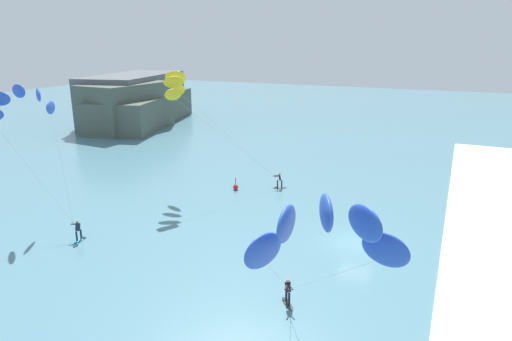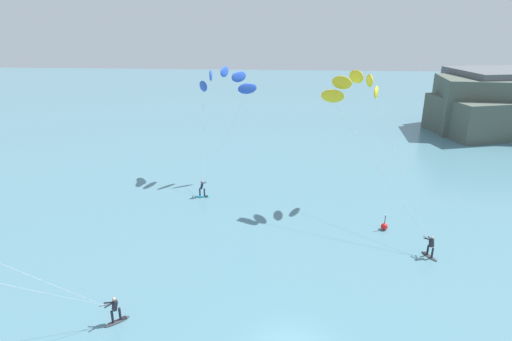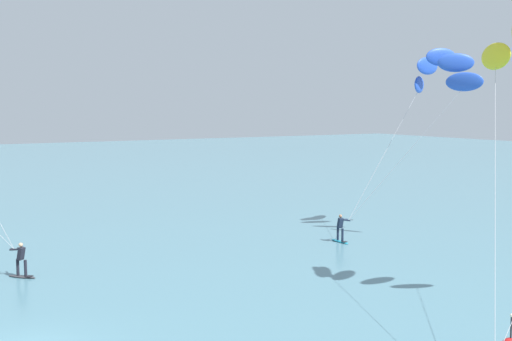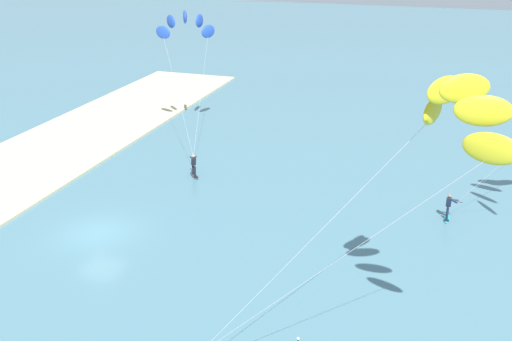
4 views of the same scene
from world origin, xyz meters
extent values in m
ellipsoid|color=#333338|center=(-9.98, 1.86, 0.04)|extent=(1.35, 1.28, 0.08)
cube|color=black|center=(-9.67, 2.14, 0.09)|extent=(0.40, 0.40, 0.02)
cylinder|color=black|center=(-10.14, 1.71, 0.47)|extent=(0.14, 0.14, 0.78)
cylinder|color=black|center=(-9.82, 2.01, 0.47)|extent=(0.14, 0.14, 0.78)
cube|color=black|center=(-9.98, 1.86, 1.16)|extent=(0.44, 0.44, 0.63)
sphere|color=tan|center=(-9.98, 1.86, 1.58)|extent=(0.20, 0.20, 0.20)
cylinder|color=black|center=(-10.47, 1.62, 1.31)|extent=(0.51, 0.27, 0.03)
cylinder|color=black|center=(-10.18, 1.64, 1.34)|extent=(0.47, 0.51, 0.15)
cylinder|color=black|center=(-10.27, 1.84, 1.34)|extent=(0.61, 0.13, 0.15)
ellipsoid|color=yellow|center=(3.19, 18.46, 10.15)|extent=(1.97, 0.89, 1.10)
cylinder|color=#B2B2B7|center=(6.48, 14.63, 5.58)|extent=(6.60, 7.67, 8.55)
ellipsoid|color=#23ADD1|center=(-8.53, 19.72, 0.04)|extent=(1.51, 0.39, 0.08)
cube|color=black|center=(-8.12, 19.73, 0.09)|extent=(0.29, 0.29, 0.02)
cylinder|color=#192338|center=(-8.75, 19.72, 0.47)|extent=(0.14, 0.14, 0.78)
cylinder|color=#192338|center=(-8.31, 19.73, 0.47)|extent=(0.14, 0.14, 0.78)
cube|color=#192338|center=(-8.53, 19.72, 1.16)|extent=(0.33, 0.31, 0.63)
sphere|color=#9E7051|center=(-8.53, 19.72, 1.58)|extent=(0.20, 0.20, 0.20)
cylinder|color=black|center=(-8.40, 20.26, 1.31)|extent=(0.16, 0.54, 0.03)
cylinder|color=#192338|center=(-8.57, 20.02, 1.34)|extent=(0.18, 0.61, 0.15)
cylinder|color=#192338|center=(-8.36, 19.97, 1.34)|extent=(0.42, 0.54, 0.15)
ellipsoid|color=blue|center=(-4.63, 25.53, 9.53)|extent=(1.97, 1.38, 1.10)
ellipsoid|color=blue|center=(-5.50, 25.74, 10.67)|extent=(1.50, 1.90, 1.10)
ellipsoid|color=blue|center=(-7.00, 26.09, 11.12)|extent=(0.81, 2.13, 1.10)
ellipsoid|color=blue|center=(-8.49, 26.45, 10.67)|extent=(0.65, 2.14, 1.10)
ellipsoid|color=blue|center=(-9.37, 26.66, 9.53)|extent=(1.38, 1.97, 1.10)
cylinder|color=#B2B2B7|center=(-6.51, 22.89, 5.27)|extent=(3.79, 5.29, 7.93)
cylinder|color=#B2B2B7|center=(-8.88, 23.46, 5.27)|extent=(0.98, 6.42, 7.93)
cylinder|color=#262628|center=(7.61, 14.30, 0.91)|extent=(0.06, 0.06, 0.70)
sphere|color=#F2F2CC|center=(7.61, 14.30, 1.32)|extent=(0.12, 0.12, 0.12)
camera|label=1|loc=(-31.81, -6.07, 14.98)|focal=31.37mm
camera|label=2|loc=(-0.57, -17.13, 16.53)|focal=29.61mm
camera|label=3|loc=(20.22, -2.56, 8.13)|focal=42.86mm
camera|label=4|loc=(27.47, 19.07, 16.94)|focal=42.38mm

